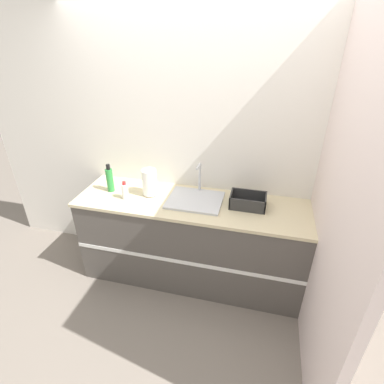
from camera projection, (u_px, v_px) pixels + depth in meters
The scene contains 9 objects.
ground_plane at pixel (184, 296), 2.93m from camera, with size 12.00×12.00×0.00m, color slate.
wall_back at pixel (200, 148), 2.84m from camera, with size 4.54×0.06×2.60m.
wall_right at pixel (328, 175), 2.32m from camera, with size 0.06×2.62×2.60m.
counter_cabinet at pixel (192, 240), 2.97m from camera, with size 2.16×0.64×0.90m.
sink at pixel (195, 199), 2.76m from camera, with size 0.50×0.41×0.30m.
paper_towel_roll at pixel (150, 182), 2.80m from camera, with size 0.14×0.14×0.26m.
dish_rack at pixel (248, 202), 2.66m from camera, with size 0.32×0.21×0.12m.
bottle_white_spray at pixel (125, 191), 2.77m from camera, with size 0.06×0.06×0.18m.
bottle_green at pixel (110, 179), 2.88m from camera, with size 0.07×0.07×0.28m.
Camera 1 is at (0.58, -1.98, 2.32)m, focal length 28.00 mm.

